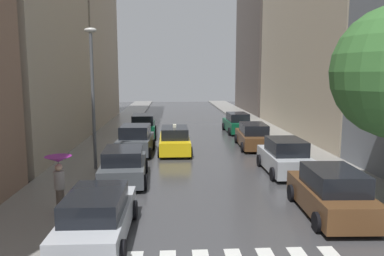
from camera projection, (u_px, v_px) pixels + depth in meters
ground_plane at (192, 135)px, 30.61m from camera, size 28.00×72.00×0.04m
sidewalk_left at (112, 134)px, 30.23m from camera, size 3.00×72.00×0.15m
sidewalk_right at (270, 133)px, 30.96m from camera, size 3.00×72.00×0.15m
building_right_far at (270, 24)px, 47.57m from camera, size 6.00×14.85×22.46m
parked_car_left_nearest at (97, 217)px, 11.09m from camera, size 2.04×4.64×1.53m
parked_car_left_second at (124, 166)px, 17.17m from camera, size 2.31×4.35×1.58m
parked_car_left_third at (136, 141)px, 23.05m from camera, size 2.27×4.12×1.82m
parked_car_left_fourth at (143, 126)px, 29.47m from camera, size 2.20×4.74×1.76m
parked_car_right_nearest at (331, 193)px, 13.02m from camera, size 2.24×4.49×1.70m
parked_car_right_second at (285, 157)px, 18.56m from camera, size 2.07×4.17×1.76m
parked_car_right_third at (253, 136)px, 25.07m from camera, size 2.19×4.82×1.65m
parked_car_right_fourth at (237, 123)px, 31.40m from camera, size 2.08×4.46×1.69m
taxi_midroad at (175, 140)px, 23.55m from camera, size 2.09×4.69×1.81m
pedestrian_foreground at (59, 173)px, 12.88m from camera, size 0.91×0.91×1.98m
lamp_post_left at (93, 89)px, 18.42m from camera, size 0.60×0.28×7.00m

